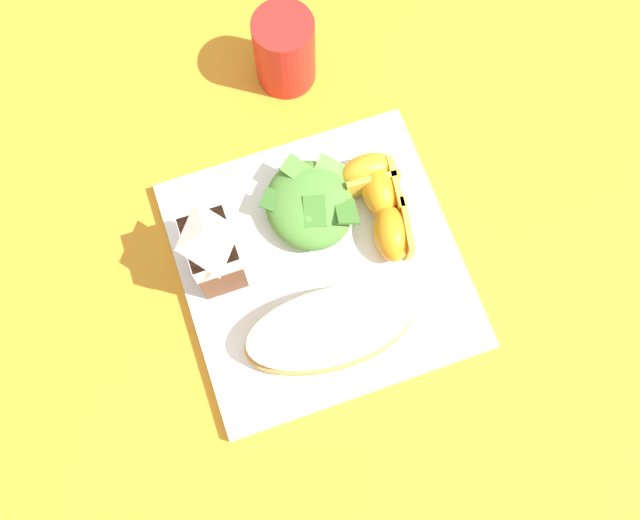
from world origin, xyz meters
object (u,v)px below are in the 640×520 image
green_salad_pile (310,204)px  orange_wedge_middle (381,190)px  white_plate (320,265)px  cheesy_pizza_bread (329,330)px  drinking_red_cup (285,51)px  milk_carton (212,250)px  orange_wedge_rear (369,173)px  orange_wedge_front (391,229)px

green_salad_pile → orange_wedge_middle: size_ratio=1.60×
white_plate → cheesy_pizza_bread: (-0.07, 0.02, 0.03)m
white_plate → green_salad_pile: green_salad_pile is taller
white_plate → drinking_red_cup: size_ratio=3.02×
milk_carton → drinking_red_cup: size_ratio=1.19×
white_plate → cheesy_pizza_bread: size_ratio=1.60×
white_plate → orange_wedge_rear: (0.07, -0.08, 0.03)m
milk_carton → orange_wedge_middle: size_ratio=1.72×
green_salad_pile → milk_carton: (-0.03, 0.11, 0.04)m
orange_wedge_front → orange_wedge_middle: same height
orange_wedge_front → drinking_red_cup: drinking_red_cup is taller
orange_wedge_middle → white_plate: bearing=120.0°
cheesy_pizza_bread → drinking_red_cup: 0.31m
orange_wedge_front → orange_wedge_rear: 0.07m
orange_wedge_middle → orange_wedge_rear: size_ratio=1.03×
orange_wedge_rear → drinking_red_cup: bearing=13.4°
orange_wedge_middle → drinking_red_cup: bearing=13.3°
cheesy_pizza_bread → orange_wedge_rear: bearing=-33.4°
white_plate → orange_wedge_rear: 0.11m
orange_wedge_front → drinking_red_cup: size_ratio=0.71×
orange_wedge_rear → orange_wedge_middle: bearing=-167.6°
cheesy_pizza_bread → white_plate: bearing=-12.4°
cheesy_pizza_bread → milk_carton: size_ratio=1.59×
orange_wedge_front → cheesy_pizza_bread: bearing=129.3°
milk_carton → green_salad_pile: bearing=-75.0°
white_plate → drinking_red_cup: bearing=-9.8°
green_salad_pile → orange_wedge_rear: green_salad_pile is taller
white_plate → green_salad_pile: size_ratio=2.73×
green_salad_pile → orange_wedge_rear: (0.01, -0.07, -0.00)m
cheesy_pizza_bread → orange_wedge_rear: 0.17m
orange_wedge_middle → drinking_red_cup: size_ratio=0.69×
milk_carton → drinking_red_cup: (0.20, -0.14, -0.03)m
orange_wedge_front → orange_wedge_rear: same height
orange_wedge_front → orange_wedge_middle: 0.04m
drinking_red_cup → orange_wedge_middle: bearing=-166.7°
green_salad_pile → drinking_red_cup: size_ratio=1.11×
green_salad_pile → orange_wedge_front: 0.09m
green_salad_pile → orange_wedge_middle: 0.08m
orange_wedge_middle → milk_carton: bearing=96.2°
orange_wedge_rear → drinking_red_cup: 0.17m
green_salad_pile → drinking_red_cup: 0.18m
milk_carton → orange_wedge_rear: (0.04, -0.18, -0.04)m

